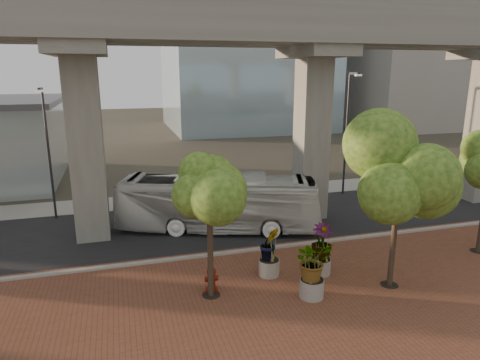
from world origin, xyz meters
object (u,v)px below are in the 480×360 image
object	(u,v)px
transit_bus	(218,204)
parked_car	(453,174)
planter_front	(313,263)
fire_hydrant	(211,278)

from	to	relation	value
transit_bus	parked_car	xyz separation A→B (m)	(19.44, 4.76, -0.77)
planter_front	parked_car	bearing A→B (deg)	35.54
fire_hydrant	transit_bus	bearing A→B (deg)	74.34
fire_hydrant	parked_car	bearing A→B (deg)	27.67
parked_car	fire_hydrant	xyz separation A→B (m)	(-21.22, -11.12, -0.16)
transit_bus	parked_car	bearing A→B (deg)	-57.03
transit_bus	planter_front	bearing A→B (deg)	-148.44
parked_car	planter_front	world-z (taller)	planter_front
transit_bus	fire_hydrant	distance (m)	6.67
parked_car	transit_bus	bearing A→B (deg)	117.88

